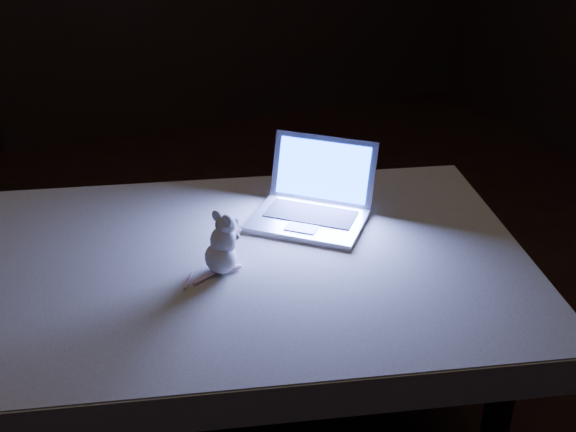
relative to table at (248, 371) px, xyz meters
name	(u,v)px	position (x,y,z in m)	size (l,w,h in m)	color
table	(248,371)	(0.00, 0.00, 0.00)	(1.24, 0.79, 0.66)	black
tablecloth	(237,276)	(-0.02, 0.00, 0.29)	(1.32, 0.88, 0.09)	beige
laptop	(309,190)	(0.20, 0.10, 0.43)	(0.28, 0.24, 0.19)	silver
plush_mouse	(220,243)	(-0.06, -0.03, 0.41)	(0.10, 0.10, 0.14)	white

